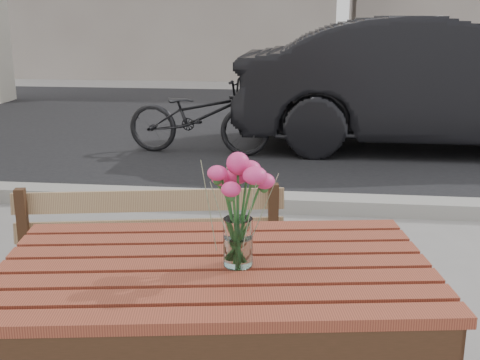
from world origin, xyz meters
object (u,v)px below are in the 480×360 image
object	(u,v)px
main_vase	(238,196)
main_table	(216,302)
bicycle	(198,116)
parked_car	(437,84)

from	to	relation	value
main_vase	main_table	bearing A→B (deg)	172.97
bicycle	main_table	bearing A→B (deg)	-163.21
parked_car	bicycle	size ratio (longest dim) A/B	2.82
parked_car	bicycle	bearing A→B (deg)	102.34
main_vase	parked_car	bearing A→B (deg)	73.53
main_vase	bicycle	world-z (taller)	main_vase
main_table	bicycle	bearing A→B (deg)	92.35
main_table	main_vase	distance (m)	0.36
bicycle	main_vase	bearing A→B (deg)	-162.44
main_vase	bicycle	distance (m)	5.11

